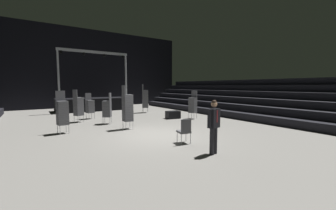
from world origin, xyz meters
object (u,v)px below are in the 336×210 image
Objects in this scene: man_with_tie at (214,124)px; chair_stack_front_right at (145,99)px; chair_stack_mid_centre at (78,106)px; loose_chair_near_man at (185,130)px; equipment_road_case at (173,115)px; chair_stack_rear_left at (193,105)px; chair_stack_mid_left at (107,108)px; chair_stack_mid_right at (62,112)px; chair_stack_front_left at (90,106)px; stage_riser at (93,103)px; chair_stack_rear_right at (127,107)px.

man_with_tie is 0.76× the size of chair_stack_front_right.
loose_chair_near_man is at bearing -5.23° from chair_stack_mid_centre.
chair_stack_mid_centre is 2.18× the size of equipment_road_case.
chair_stack_rear_left is (4.15, 5.96, -0.05)m from man_with_tie.
chair_stack_mid_left is (-1.19, 7.22, -0.09)m from man_with_tie.
chair_stack_front_right is 5.76m from chair_stack_mid_centre.
chair_stack_rear_left is at bearing 170.28° from chair_stack_mid_right.
chair_stack_rear_left is at bearing 34.04° from chair_stack_front_right.
chair_stack_front_right is (4.56, 0.90, 0.29)m from chair_stack_front_left.
loose_chair_near_man is at bearing 1.72° from chair_stack_front_right.
man_with_tie reaches higher than equipment_road_case.
equipment_road_case is 0.95× the size of loose_chair_near_man.
chair_stack_mid_left reaches higher than chair_stack_front_left.
chair_stack_front_left is at bearing 113.43° from chair_stack_mid_centre.
chair_stack_mid_right is 2.08× the size of loose_chair_near_man.
stage_riser reaches higher than man_with_tie.
stage_riser reaches higher than chair_stack_rear_left.
loose_chair_near_man is (-3.01, -9.12, -0.62)m from chair_stack_front_right.
equipment_road_case is (-1.03, 0.84, -0.69)m from chair_stack_rear_left.
loose_chair_near_man reaches higher than equipment_road_case.
chair_stack_front_left is (-1.41, -4.97, 0.22)m from stage_riser.
chair_stack_front_right is (3.16, -4.07, 0.51)m from stage_riser.
chair_stack_front_right is at bearing 144.51° from chair_stack_rear_right.
chair_stack_rear_left is 1.99× the size of loose_chair_near_man.
chair_stack_rear_left is (5.73, -3.74, 0.08)m from chair_stack_front_left.
chair_stack_mid_left reaches higher than loose_chair_near_man.
man_with_tie is at bearing 123.48° from chair_stack_rear_left.
chair_stack_mid_right is (-3.49, -8.75, 0.34)m from stage_riser.
loose_chair_near_man is at bearing 10.87° from chair_stack_rear_right.
stage_riser is 14.68m from man_with_tie.
man_with_tie is at bearing 111.70° from chair_stack_mid_right.
chair_stack_mid_left is at bearing -168.78° from chair_stack_rear_right.
chair_stack_mid_right reaches higher than man_with_tie.
chair_stack_mid_left is at bearing 113.68° from loose_chair_near_man.
stage_riser is 9.73m from chair_stack_rear_left.
chair_stack_front_left is 2.51m from chair_stack_mid_left.
stage_riser is at bearing 134.99° from chair_stack_mid_centre.
chair_stack_mid_centre is (-2.29, -5.93, 0.34)m from stage_riser.
chair_stack_mid_centre reaches higher than man_with_tie.
chair_stack_mid_right reaches higher than chair_stack_rear_left.
chair_stack_front_left is at bearing -128.80° from chair_stack_mid_right.
chair_stack_mid_right is 1.00× the size of chair_stack_mid_centre.
chair_stack_mid_right is (-2.08, -3.78, 0.13)m from chair_stack_front_left.
chair_stack_mid_centre is 5.96m from equipment_road_case.
stage_riser reaches higher than chair_stack_mid_left.
chair_stack_mid_right is at bearing 141.45° from loose_chair_near_man.
chair_stack_mid_centre is at bearing -51.13° from chair_stack_front_right.
chair_stack_front_right is 2.56× the size of equipment_road_case.
stage_riser is 3.08× the size of chair_stack_mid_right.
man_with_tie is 0.93× the size of chair_stack_rear_left.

